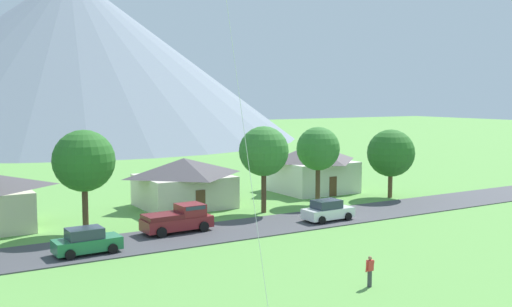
# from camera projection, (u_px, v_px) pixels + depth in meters

# --- Properties ---
(road_strip) EXTENTS (160.00, 6.17, 0.08)m
(road_strip) POSITION_uv_depth(u_px,v_px,m) (166.00, 239.00, 41.82)
(road_strip) COLOR #424247
(road_strip) RESTS_ON ground
(mountain_far_west_ridge) EXTENTS (104.70, 104.70, 38.71)m
(mountain_far_west_ridge) POSITION_uv_depth(u_px,v_px,m) (72.00, 56.00, 138.21)
(mountain_far_west_ridge) COLOR gray
(mountain_far_west_ridge) RESTS_ON ground
(house_left_center) EXTENTS (8.16, 7.92, 5.05)m
(house_left_center) POSITION_uv_depth(u_px,v_px,m) (312.00, 167.00, 62.56)
(house_left_center) COLOR silver
(house_left_center) RESTS_ON ground
(house_right_center) EXTENTS (8.41, 7.50, 4.46)m
(house_right_center) POSITION_uv_depth(u_px,v_px,m) (184.00, 181.00, 54.05)
(house_right_center) COLOR beige
(house_right_center) RESTS_ON ground
(tree_near_left) EXTENTS (4.32, 4.32, 7.54)m
(tree_near_left) POSITION_uv_depth(u_px,v_px,m) (264.00, 151.00, 50.94)
(tree_near_left) COLOR #4C3823
(tree_near_left) RESTS_ON ground
(tree_left_of_center) EXTENTS (4.07, 4.07, 7.25)m
(tree_left_of_center) POSITION_uv_depth(u_px,v_px,m) (318.00, 149.00, 55.14)
(tree_left_of_center) COLOR #4C3823
(tree_left_of_center) RESTS_ON ground
(tree_right_of_center) EXTENTS (4.70, 4.70, 6.81)m
(tree_right_of_center) POSITION_uv_depth(u_px,v_px,m) (391.00, 153.00, 58.58)
(tree_right_of_center) COLOR brown
(tree_right_of_center) RESTS_ON ground
(tree_near_right) EXTENTS (4.56, 4.56, 7.68)m
(tree_near_right) POSITION_uv_depth(u_px,v_px,m) (84.00, 161.00, 43.23)
(tree_near_right) COLOR #4C3823
(tree_near_right) RESTS_ON ground
(parked_car_white_west_end) EXTENTS (4.24, 2.15, 1.68)m
(parked_car_white_west_end) POSITION_uv_depth(u_px,v_px,m) (328.00, 211.00, 47.79)
(parked_car_white_west_end) COLOR white
(parked_car_white_west_end) RESTS_ON road_strip
(parked_car_green_mid_west) EXTENTS (4.26, 2.20, 1.68)m
(parked_car_green_mid_west) POSITION_uv_depth(u_px,v_px,m) (87.00, 241.00, 37.74)
(parked_car_green_mid_west) COLOR #237042
(parked_car_green_mid_west) RESTS_ON road_strip
(pickup_truck_maroon_west_side) EXTENTS (5.28, 2.48, 1.99)m
(pickup_truck_maroon_west_side) POSITION_uv_depth(u_px,v_px,m) (179.00, 219.00, 43.80)
(pickup_truck_maroon_west_side) COLOR maroon
(pickup_truck_maroon_west_side) RESTS_ON road_strip
(watcher_person) EXTENTS (0.56, 0.24, 1.68)m
(watcher_person) POSITION_uv_depth(u_px,v_px,m) (370.00, 271.00, 31.42)
(watcher_person) COLOR #3D3D42
(watcher_person) RESTS_ON ground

